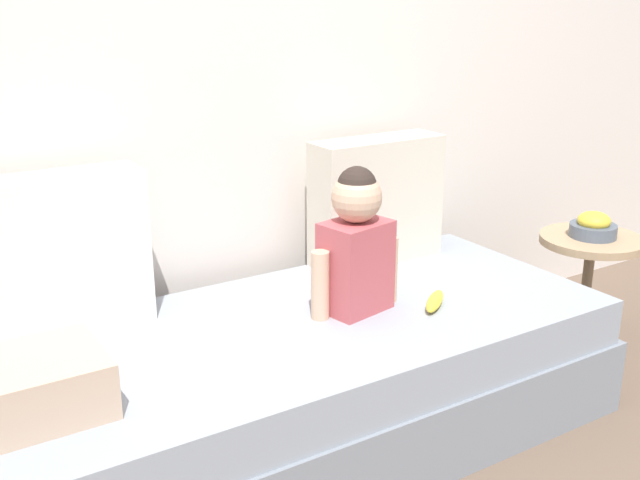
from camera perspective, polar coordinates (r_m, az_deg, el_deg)
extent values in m
plane|color=brown|center=(2.51, -2.53, -14.93)|extent=(12.00, 12.00, 0.00)
cube|color=silver|center=(2.61, -9.36, 15.20)|extent=(5.32, 0.10, 2.49)
cube|color=gray|center=(2.44, -2.57, -12.43)|extent=(2.12, 0.87, 0.25)
cube|color=#8C939E|center=(2.34, -2.64, -8.14)|extent=(2.06, 0.84, 0.15)
cube|color=silver|center=(2.32, -19.57, -1.14)|extent=(0.56, 0.16, 0.47)
cube|color=beige|center=(2.80, 4.24, 2.96)|extent=(0.50, 0.16, 0.46)
cube|color=#B24C51|center=(2.37, 2.67, -1.97)|extent=(0.23, 0.19, 0.29)
sphere|color=tan|center=(2.31, 2.75, 3.20)|extent=(0.16, 0.16, 0.16)
sphere|color=#2D231E|center=(2.30, 2.77, 4.04)|extent=(0.12, 0.12, 0.12)
cylinder|color=tan|center=(2.32, 0.01, -3.40)|extent=(0.06, 0.06, 0.22)
cylinder|color=tan|center=(2.46, 5.15, -2.18)|extent=(0.06, 0.06, 0.22)
ellipsoid|color=yellow|center=(2.46, 8.56, -4.53)|extent=(0.16, 0.14, 0.04)
cube|color=tan|center=(1.95, -21.61, -10.37)|extent=(0.40, 0.28, 0.14)
cylinder|color=tan|center=(3.14, 19.61, -0.03)|extent=(0.40, 0.40, 0.03)
cylinder|color=#866E51|center=(3.22, 19.18, -3.88)|extent=(0.04, 0.04, 0.43)
cylinder|color=#866E51|center=(3.30, 18.82, -7.16)|extent=(0.22, 0.22, 0.02)
cylinder|color=#4C5666|center=(3.13, 19.69, 0.67)|extent=(0.18, 0.18, 0.05)
ellipsoid|color=gold|center=(3.12, 19.77, 1.37)|extent=(0.13, 0.13, 0.07)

